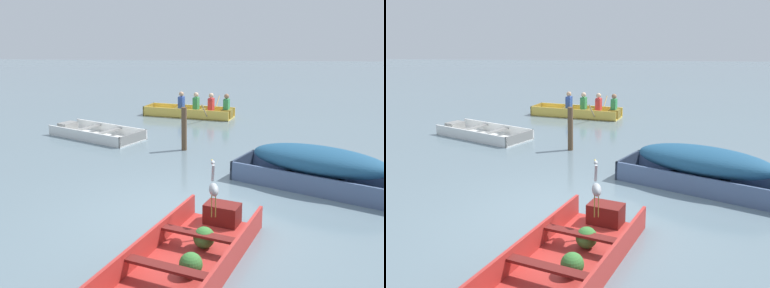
% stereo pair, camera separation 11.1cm
% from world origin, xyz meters
% --- Properties ---
extents(ground_plane, '(80.00, 80.00, 0.00)m').
position_xyz_m(ground_plane, '(0.00, 0.00, 0.00)').
color(ground_plane, slate).
extents(dinghy_red_foreground, '(2.25, 3.49, 0.38)m').
position_xyz_m(dinghy_red_foreground, '(0.13, -1.54, 0.13)').
color(dinghy_red_foreground, '#AD2D28').
rests_on(dinghy_red_foreground, ground).
extents(skiff_slate_blue_near_moored, '(3.53, 2.59, 0.85)m').
position_xyz_m(skiff_slate_blue_near_moored, '(2.46, 1.61, 0.49)').
color(skiff_slate_blue_near_moored, '#475B7F').
rests_on(skiff_slate_blue_near_moored, ground).
extents(skiff_white_mid_moored, '(3.13, 2.42, 0.30)m').
position_xyz_m(skiff_white_mid_moored, '(-3.42, 5.46, 0.10)').
color(skiff_white_mid_moored, white).
rests_on(skiff_white_mid_moored, ground).
extents(rowboat_yellow_with_crew, '(3.45, 2.19, 0.91)m').
position_xyz_m(rowboat_yellow_with_crew, '(-0.62, 8.81, 0.23)').
color(rowboat_yellow_with_crew, '#E5BC47').
rests_on(rowboat_yellow_with_crew, ground).
extents(heron_on_dinghy, '(0.19, 0.46, 0.84)m').
position_xyz_m(heron_on_dinghy, '(0.42, -0.82, 0.84)').
color(heron_on_dinghy, olive).
rests_on(heron_on_dinghy, dinghy_red_foreground).
extents(mooring_post, '(0.14, 0.14, 1.16)m').
position_xyz_m(mooring_post, '(-0.55, 4.19, 0.58)').
color(mooring_post, brown).
rests_on(mooring_post, ground).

